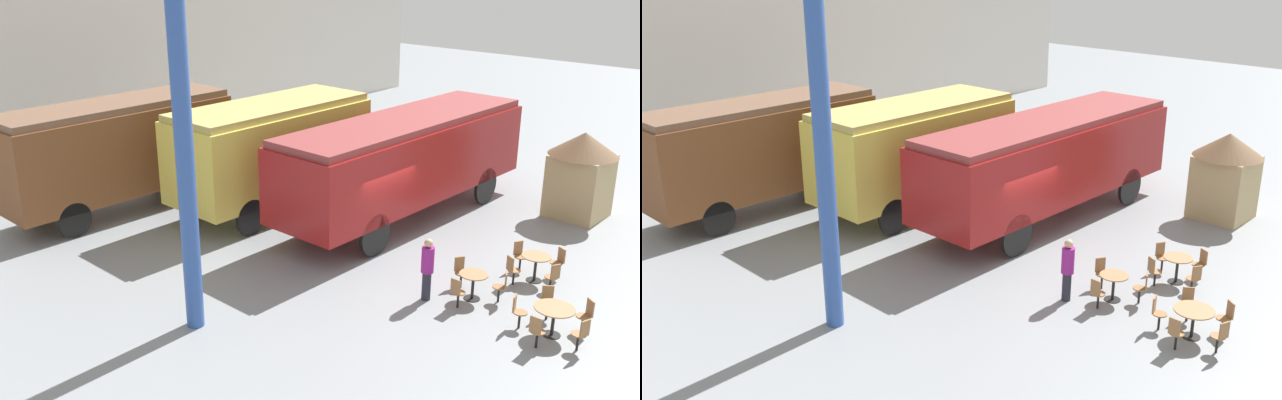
{
  "view_description": "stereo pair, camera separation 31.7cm",
  "coord_description": "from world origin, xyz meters",
  "views": [
    {
      "loc": [
        -16.26,
        -13.01,
        8.97
      ],
      "look_at": [
        -1.3,
        1.0,
        1.6
      ],
      "focal_mm": 40.0,
      "sensor_mm": 36.0,
      "label": 1
    },
    {
      "loc": [
        -16.04,
        -13.24,
        8.97
      ],
      "look_at": [
        -1.3,
        1.0,
        1.6
      ],
      "focal_mm": 40.0,
      "sensor_mm": 36.0,
      "label": 2
    }
  ],
  "objects": [
    {
      "name": "passenger_coach_wooden",
      "position": [
        -3.54,
        8.58,
        2.3
      ],
      "size": [
        8.33,
        2.48,
        3.9
      ],
      "color": "brown",
      "rests_on": "ground_plane"
    },
    {
      "name": "cafe_table_mid",
      "position": [
        1.16,
        -5.0,
        0.59
      ],
      "size": [
        0.81,
        0.81,
        0.77
      ],
      "color": "black",
      "rests_on": "ground_plane"
    },
    {
      "name": "visitor_person",
      "position": [
        -1.86,
        -3.41,
        0.95
      ],
      "size": [
        0.34,
        0.34,
        1.75
      ],
      "color": "#262633",
      "rests_on": "ground_plane"
    },
    {
      "name": "ground_plane",
      "position": [
        0.0,
        0.0,
        0.0
      ],
      "size": [
        80.0,
        80.0,
        0.0
      ],
      "primitive_type": "plane",
      "color": "gray"
    },
    {
      "name": "cafe_chair_7",
      "position": [
        0.47,
        -4.64,
        0.51
      ],
      "size": [
        0.4,
        0.39,
        0.87
      ],
      "rotation": [
        0.0,
        0.0,
        12.1
      ],
      "color": "black",
      "rests_on": "ground_plane"
    },
    {
      "name": "support_pillar",
      "position": [
        -6.91,
        0.0,
        4.0
      ],
      "size": [
        0.44,
        0.44,
        8.0
      ],
      "color": "#2D519E",
      "rests_on": "ground_plane"
    },
    {
      "name": "cafe_chair_2",
      "position": [
        -1.56,
        -5.91,
        0.51
      ],
      "size": [
        0.37,
        0.39,
        0.87
      ],
      "rotation": [
        0.0,
        0.0,
        11.3
      ],
      "color": "black",
      "rests_on": "ground_plane"
    },
    {
      "name": "cafe_table_far",
      "position": [
        -0.99,
        -4.3,
        0.56
      ],
      "size": [
        0.77,
        0.77,
        0.74
      ],
      "color": "black",
      "rests_on": "ground_plane"
    },
    {
      "name": "passenger_coach_vintage",
      "position": [
        0.21,
        4.77,
        2.28
      ],
      "size": [
        7.46,
        2.87,
        3.82
      ],
      "color": "#E0C64C",
      "rests_on": "ground_plane"
    },
    {
      "name": "cafe_chair_10",
      "position": [
        -0.62,
        -4.96,
        0.51
      ],
      "size": [
        0.39,
        0.4,
        0.87
      ],
      "rotation": [
        0.0,
        0.0,
        8.36
      ],
      "color": "black",
      "rests_on": "ground_plane"
    },
    {
      "name": "streamlined_locomotive",
      "position": [
        3.34,
        0.77,
        2.17
      ],
      "size": [
        12.64,
        2.88,
        3.54
      ],
      "color": "maroon",
      "rests_on": "ground_plane"
    },
    {
      "name": "cafe_chair_4",
      "position": [
        -1.57,
        -7.55,
        0.51
      ],
      "size": [
        0.37,
        0.39,
        0.87
      ],
      "rotation": [
        0.0,
        0.0,
        13.82
      ],
      "color": "black",
      "rests_on": "ground_plane"
    },
    {
      "name": "cafe_chair_3",
      "position": [
        -2.16,
        -6.73,
        0.51
      ],
      "size": [
        0.36,
        0.36,
        0.87
      ],
      "rotation": [
        0.0,
        0.0,
        12.56
      ],
      "color": "black",
      "rests_on": "ground_plane"
    },
    {
      "name": "backdrop_wall",
      "position": [
        0.0,
        15.66,
        4.5
      ],
      "size": [
        44.0,
        0.15,
        9.0
      ],
      "color": "silver",
      "rests_on": "ground_plane"
    },
    {
      "name": "cafe_table_near",
      "position": [
        -1.3,
        -6.73,
        0.61
      ],
      "size": [
        0.98,
        0.98,
        0.75
      ],
      "color": "black",
      "rests_on": "ground_plane"
    },
    {
      "name": "cafe_chair_1",
      "position": [
        -0.6,
        -6.23,
        0.51
      ],
      "size": [
        0.4,
        0.4,
        0.87
      ],
      "rotation": [
        0.0,
        0.0,
        10.05
      ],
      "color": "black",
      "rests_on": "ground_plane"
    },
    {
      "name": "cafe_chair_0",
      "position": [
        -0.61,
        -7.24,
        0.51
      ],
      "size": [
        0.4,
        0.4,
        0.87
      ],
      "rotation": [
        0.0,
        0.0,
        8.79
      ],
      "color": "black",
      "rests_on": "ground_plane"
    },
    {
      "name": "cafe_chair_11",
      "position": [
        -0.6,
        -3.65,
        0.51
      ],
      "size": [
        0.39,
        0.4,
        0.87
      ],
      "rotation": [
        0.0,
        0.0,
        10.45
      ],
      "color": "black",
      "rests_on": "ground_plane"
    },
    {
      "name": "cafe_chair_8",
      "position": [
        0.81,
        -5.69,
        0.51
      ],
      "size": [
        0.39,
        0.4,
        0.87
      ],
      "rotation": [
        0.0,
        0.0,
        13.67
      ],
      "color": "black",
      "rests_on": "ground_plane"
    },
    {
      "name": "cafe_chair_5",
      "position": [
        1.86,
        -5.35,
        0.51
      ],
      "size": [
        0.4,
        0.39,
        0.87
      ],
      "rotation": [
        0.0,
        0.0,
        8.95
      ],
      "color": "black",
      "rests_on": "ground_plane"
    },
    {
      "name": "ticket_kiosk",
      "position": [
        6.91,
        -3.6,
        1.67
      ],
      "size": [
        2.34,
        2.34,
        3.0
      ],
      "color": "tan",
      "rests_on": "ground_plane"
    },
    {
      "name": "cafe_chair_6",
      "position": [
        1.52,
        -4.3,
        0.51
      ],
      "size": [
        0.39,
        0.4,
        0.87
      ],
      "rotation": [
        0.0,
        0.0,
        10.53
      ],
      "color": "black",
      "rests_on": "ground_plane"
    },
    {
      "name": "cafe_chair_9",
      "position": [
        -1.74,
        -4.29,
        0.51
      ],
      "size": [
        0.36,
        0.36,
        0.87
      ],
      "rotation": [
        0.0,
        0.0,
        6.26
      ],
      "color": "black",
      "rests_on": "ground_plane"
    }
  ]
}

